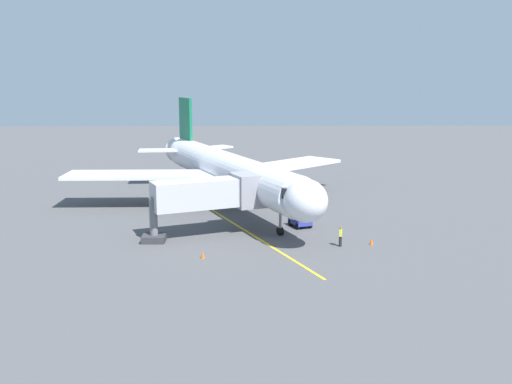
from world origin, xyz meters
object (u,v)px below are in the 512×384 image
jet_bridge (215,194)px  safety_cone_nose_right (203,255)px  safety_cone_nose_left (371,242)px  ground_crew_marshaller (341,236)px  tug_near_nose (300,220)px  airplane (226,170)px

jet_bridge → safety_cone_nose_right: size_ratio=20.39×
safety_cone_nose_left → safety_cone_nose_right: same height
ground_crew_marshaller → safety_cone_nose_right: ground_crew_marshaller is taller
ground_crew_marshaller → tug_near_nose: size_ratio=0.64×
safety_cone_nose_left → safety_cone_nose_right: bearing=14.1°
jet_bridge → tug_near_nose: jet_bridge is taller
safety_cone_nose_left → safety_cone_nose_right: size_ratio=1.00×
tug_near_nose → safety_cone_nose_left: (-5.56, 6.27, -0.43)m
jet_bridge → tug_near_nose: (-7.97, -2.76, -3.06)m
airplane → ground_crew_marshaller: 19.58m
safety_cone_nose_right → airplane: bearing=-93.6°
airplane → safety_cone_nose_left: 20.89m
jet_bridge → airplane: bearing=-92.8°
tug_near_nose → safety_cone_nose_left: size_ratio=4.89×
jet_bridge → safety_cone_nose_left: size_ratio=20.39×
ground_crew_marshaller → safety_cone_nose_right: (11.41, 3.10, -0.61)m
jet_bridge → tug_near_nose: size_ratio=4.17×
ground_crew_marshaller → safety_cone_nose_right: size_ratio=3.11×
jet_bridge → safety_cone_nose_left: (-13.54, 3.51, -3.49)m
ground_crew_marshaller → tug_near_nose: (2.83, -6.70, -0.18)m
airplane → safety_cone_nose_right: (1.22, 19.52, -3.73)m
ground_crew_marshaller → safety_cone_nose_left: size_ratio=3.11×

